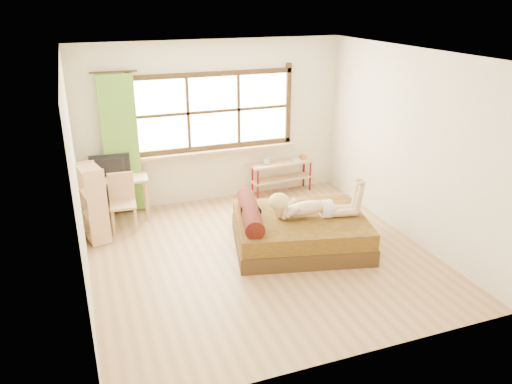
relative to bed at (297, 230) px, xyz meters
name	(u,v)px	position (x,y,z in m)	size (l,w,h in m)	color
floor	(261,255)	(-0.58, -0.09, -0.25)	(4.50, 4.50, 0.00)	#9E754C
ceiling	(262,54)	(-0.58, -0.09, 2.45)	(4.50, 4.50, 0.00)	white
wall_back	(214,123)	(-0.58, 2.16, 1.10)	(4.50, 4.50, 0.00)	silver
wall_front	(351,237)	(-0.58, -2.34, 1.10)	(4.50, 4.50, 0.00)	silver
wall_left	(76,184)	(-2.83, -0.09, 1.10)	(4.50, 4.50, 0.00)	silver
wall_right	(409,145)	(1.67, -0.09, 1.10)	(4.50, 4.50, 0.00)	silver
window	(214,114)	(-0.58, 2.13, 1.26)	(2.80, 0.16, 1.46)	#FFEDBF
curtain	(121,145)	(-2.13, 2.04, 0.90)	(0.55, 0.10, 2.20)	#4D9528
bed	(297,230)	(0.00, 0.00, 0.00)	(2.12, 1.85, 0.70)	#362110
woman	(313,198)	(0.19, -0.06, 0.48)	(1.28, 0.37, 0.55)	#D2AB87
kitten	(250,214)	(-0.68, 0.09, 0.32)	(0.27, 0.11, 0.22)	black
desk	(112,184)	(-2.34, 1.86, 0.35)	(1.13, 0.58, 0.69)	tan
monitor	(110,167)	(-2.34, 1.91, 0.61)	(0.62, 0.08, 0.35)	black
chair	(122,198)	(-2.23, 1.49, 0.23)	(0.41, 0.41, 0.86)	tan
pipe_shelf	(282,170)	(0.61, 1.98, 0.17)	(1.17, 0.38, 0.65)	tan
cup	(266,161)	(0.30, 1.98, 0.38)	(0.13, 0.13, 0.10)	gray
book	(292,161)	(0.80, 1.98, 0.33)	(0.15, 0.20, 0.02)	gray
bookshelf	(93,203)	(-2.66, 1.19, 0.33)	(0.38, 0.54, 1.13)	tan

